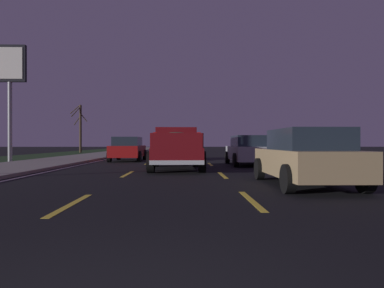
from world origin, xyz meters
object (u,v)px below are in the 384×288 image
pickup_truck (176,147)px  gas_price_sign (10,74)px  sedan_tan (305,157)px  sedan_red (128,149)px  sedan_silver (248,150)px  bare_tree_far (80,127)px

pickup_truck → gas_price_sign: size_ratio=0.79×
sedan_tan → gas_price_sign: (11.27, 13.73, 4.48)m
sedan_red → sedan_tan: size_ratio=1.00×
gas_price_sign → sedan_red: bearing=-76.5°
pickup_truck → sedan_silver: pickup_truck is taller
pickup_truck → bare_tree_far: 28.55m
pickup_truck → bare_tree_far: bare_tree_far is taller
sedan_tan → gas_price_sign: bearing=50.6°
sedan_tan → bare_tree_far: size_ratio=0.77×
pickup_truck → gas_price_sign: (5.35, 10.05, 4.28)m
pickup_truck → sedan_red: size_ratio=1.24×
gas_price_sign → sedan_tan: bearing=-129.4°
sedan_silver → bare_tree_far: (23.14, 15.88, 2.26)m
bare_tree_far → pickup_truck: bearing=-154.7°
sedan_red → bare_tree_far: bare_tree_far is taller
sedan_red → sedan_silver: bearing=-122.0°
sedan_red → gas_price_sign: (-1.62, 6.75, 4.48)m
bare_tree_far → sedan_tan: bearing=-153.4°
pickup_truck → sedan_silver: bearing=-55.0°
bare_tree_far → sedan_red: bearing=-154.7°
sedan_red → sedan_tan: same height
gas_price_sign → bare_tree_far: size_ratio=1.22×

